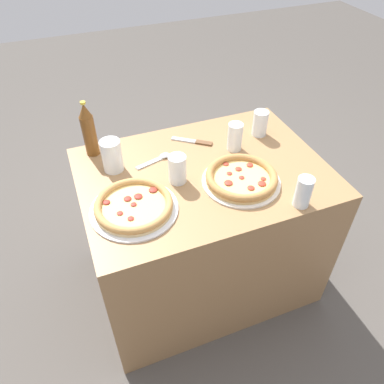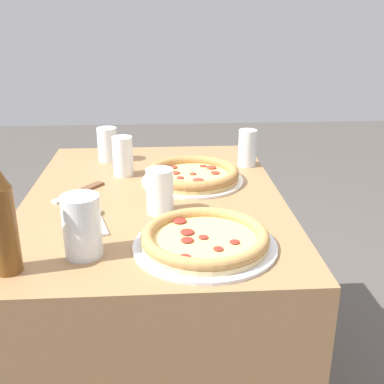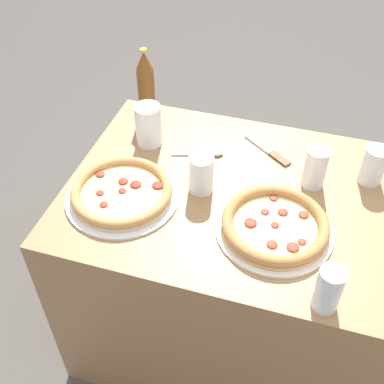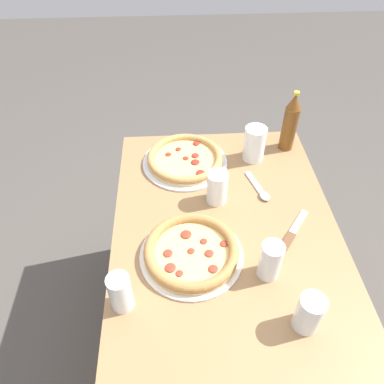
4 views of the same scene
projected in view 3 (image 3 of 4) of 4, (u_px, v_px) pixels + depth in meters
The scene contains 12 objects.
ground_plane at pixel (229, 326), 1.89m from camera, with size 8.00×8.00×0.00m, color #4C4742.
table at pixel (235, 270), 1.64m from camera, with size 1.02×0.73×0.72m.
pizza_salami at pixel (122, 193), 1.36m from camera, with size 0.33×0.33×0.04m.
pizza_margherita at pixel (275, 226), 1.27m from camera, with size 0.31×0.31×0.05m.
glass_iced_tea at pixel (373, 167), 1.40m from camera, with size 0.07×0.07×0.12m.
glass_red_wine at pixel (149, 127), 1.53m from camera, with size 0.08×0.08×0.14m.
glass_water at pixel (315, 169), 1.38m from camera, with size 0.06×0.06×0.13m.
glass_mango_juice at pixel (328, 291), 1.08m from camera, with size 0.06×0.06×0.12m.
glass_orange_juice at pixel (201, 175), 1.37m from camera, with size 0.07×0.07×0.12m.
beer_bottle at pixel (146, 86), 1.60m from camera, with size 0.06×0.06×0.25m.
knife at pixel (269, 151), 1.53m from camera, with size 0.16×0.13×0.01m.
spoon at pixel (207, 153), 1.52m from camera, with size 0.17×0.07×0.02m.
Camera 3 is at (-0.15, 1.01, 1.68)m, focal length 45.00 mm.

